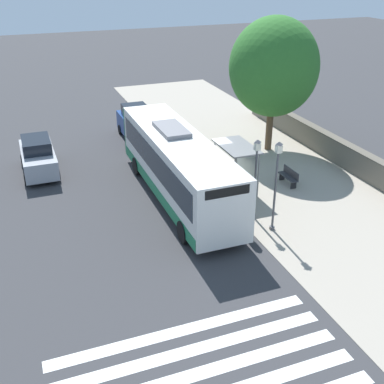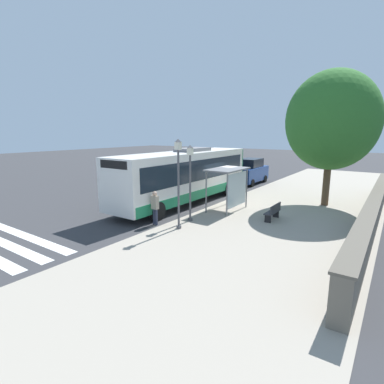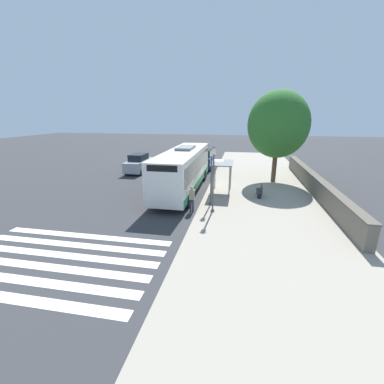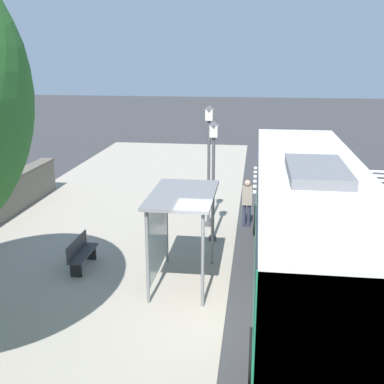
{
  "view_description": "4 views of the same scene",
  "coord_description": "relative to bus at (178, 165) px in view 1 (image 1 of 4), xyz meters",
  "views": [
    {
      "loc": [
        9.08,
        22.32,
        11.2
      ],
      "look_at": [
        1.9,
        3.54,
        1.24
      ],
      "focal_mm": 45.0,
      "sensor_mm": 36.0,
      "label": 1
    },
    {
      "loc": [
        -9.29,
        16.93,
        4.54
      ],
      "look_at": [
        -0.62,
        4.41,
        1.47
      ],
      "focal_mm": 28.0,
      "sensor_mm": 36.0,
      "label": 2
    },
    {
      "loc": [
        -2.6,
        21.59,
        6.04
      ],
      "look_at": [
        0.58,
        4.81,
        0.88
      ],
      "focal_mm": 24.0,
      "sensor_mm": 36.0,
      "label": 3
    },
    {
      "loc": [
        0.56,
        -9.83,
        5.84
      ],
      "look_at": [
        -1.33,
        4.18,
        1.79
      ],
      "focal_mm": 45.0,
      "sensor_mm": 36.0,
      "label": 4
    }
  ],
  "objects": [
    {
      "name": "parked_car_behind_bus",
      "position": [
        -0.39,
        -9.25,
        -0.76
      ],
      "size": [
        1.96,
        4.38,
        2.21
      ],
      "color": "navy",
      "rests_on": "ground"
    },
    {
      "name": "parked_car_far_lane",
      "position": [
        6.31,
        -5.84,
        -0.85
      ],
      "size": [
        1.89,
        4.4,
        2.0
      ],
      "color": "#9EA0A8",
      "rests_on": "ground"
    },
    {
      "name": "street_lamp_near",
      "position": [
        -2.91,
        4.54,
        0.69
      ],
      "size": [
        0.28,
        0.28,
        4.23
      ],
      "color": "#4C4C51",
      "rests_on": "ground"
    },
    {
      "name": "shade_tree",
      "position": [
        -7.64,
        -4.38,
        3.37
      ],
      "size": [
        5.34,
        5.34,
        8.14
      ],
      "color": "brown",
      "rests_on": "ground"
    },
    {
      "name": "ground_plane",
      "position": [
        -1.9,
        -1.53,
        -1.82
      ],
      "size": [
        120.0,
        120.0,
        0.0
      ],
      "primitive_type": "plane",
      "color": "#353538",
      "rests_on": "ground"
    },
    {
      "name": "bench",
      "position": [
        -6.11,
        0.64,
        -1.35
      ],
      "size": [
        0.4,
        1.48,
        0.88
      ],
      "color": "#333338",
      "rests_on": "ground"
    },
    {
      "name": "bus",
      "position": [
        0.0,
        0.0,
        0.0
      ],
      "size": [
        2.66,
        11.65,
        3.51
      ],
      "color": "silver",
      "rests_on": "ground"
    },
    {
      "name": "crosswalk_stripes",
      "position": [
        3.1,
        11.61,
        -1.82
      ],
      "size": [
        9.0,
        5.25,
        0.01
      ],
      "color": "silver",
      "rests_on": "ground"
    },
    {
      "name": "sidewalk_plaza",
      "position": [
        -6.4,
        -1.53,
        -1.81
      ],
      "size": [
        9.0,
        44.0,
        0.02
      ],
      "color": "#9E9384",
      "rests_on": "ground"
    },
    {
      "name": "bus_shelter",
      "position": [
        -3.29,
        0.17,
        0.21
      ],
      "size": [
        1.62,
        2.79,
        2.47
      ],
      "color": "slate",
      "rests_on": "ground"
    },
    {
      "name": "stone_wall",
      "position": [
        -10.45,
        -1.53,
        -1.09
      ],
      "size": [
        0.6,
        20.0,
        1.44
      ],
      "color": "#6B6356",
      "rests_on": "ground"
    },
    {
      "name": "street_lamp_far",
      "position": [
        -2.64,
        3.21,
        0.51
      ],
      "size": [
        0.28,
        0.28,
        3.9
      ],
      "color": "#4C4C51",
      "rests_on": "ground"
    },
    {
      "name": "pedestrian",
      "position": [
        -1.58,
        4.71,
        -0.82
      ],
      "size": [
        0.34,
        0.23,
        1.7
      ],
      "color": "#2D3347",
      "rests_on": "ground"
    }
  ]
}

